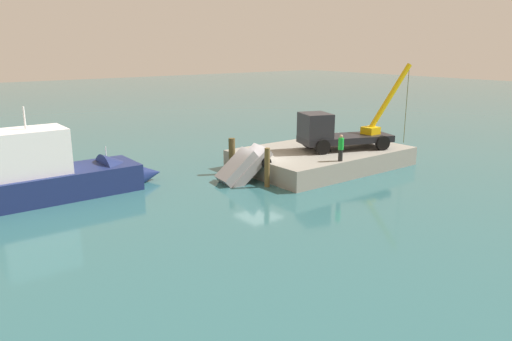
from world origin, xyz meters
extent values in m
plane|color=#2D6066|center=(0.00, 0.00, 0.00)|extent=(200.00, 200.00, 0.00)
cube|color=gray|center=(-5.54, 0.00, 0.63)|extent=(11.42, 7.48, 1.26)
cube|color=black|center=(-6.74, 1.06, 1.99)|extent=(6.78, 4.30, 0.45)
cube|color=#26262C|center=(-4.58, 0.28, 3.03)|extent=(2.42, 2.64, 1.63)
cylinder|color=black|center=(-4.25, 1.36, 1.76)|extent=(1.04, 0.62, 1.00)
cylinder|color=black|center=(-5.02, -0.76, 1.76)|extent=(1.04, 0.62, 1.00)
cylinder|color=black|center=(-8.46, 2.88, 1.76)|extent=(1.04, 0.62, 1.00)
cylinder|color=black|center=(-9.23, 0.77, 1.76)|extent=(1.04, 0.62, 1.00)
cylinder|color=#E5B20C|center=(-10.04, 2.05, 4.76)|extent=(3.35, 1.07, 4.50)
cube|color=#E5B20C|center=(-8.55, 1.72, 2.46)|extent=(1.00, 1.00, 0.50)
cylinder|color=#4C4C19|center=(-11.53, 2.38, 4.12)|extent=(0.04, 0.04, 5.57)
cylinder|color=black|center=(-3.81, 3.34, 1.62)|extent=(0.28, 0.28, 0.72)
cylinder|color=green|center=(-3.81, 3.34, 2.35)|extent=(0.34, 0.34, 0.72)
sphere|color=tan|center=(-3.81, 3.34, 2.81)|extent=(0.21, 0.21, 0.21)
cube|color=#99999E|center=(1.43, -0.15, 0.46)|extent=(4.07, 2.34, 3.46)
cube|color=#99999E|center=(1.62, -0.17, 1.04)|extent=(2.49, 1.89, 2.08)
cylinder|color=black|center=(2.57, 0.58, -0.81)|extent=(0.93, 0.35, 0.90)
cylinder|color=black|center=(2.31, -1.18, -0.81)|extent=(0.93, 0.35, 0.90)
cylinder|color=black|center=(0.17, 0.95, 1.30)|extent=(0.93, 0.35, 0.90)
cylinder|color=black|center=(-0.09, -0.82, 1.30)|extent=(0.93, 0.35, 0.90)
cube|color=navy|center=(11.93, -3.95, 0.45)|extent=(10.44, 3.34, 2.12)
cone|color=navy|center=(6.73, -3.89, 0.45)|extent=(3.68, 3.27, 3.23)
cube|color=white|center=(12.45, -3.95, 2.73)|extent=(3.83, 2.62, 2.44)
cylinder|color=white|center=(12.45, -3.95, 4.55)|extent=(0.10, 0.10, 1.20)
cylinder|color=silver|center=(8.29, -3.91, 2.01)|extent=(0.06, 0.06, 1.00)
cylinder|color=#4F4425|center=(0.58, -2.13, 1.19)|extent=(0.42, 0.42, 2.38)
cylinder|color=brown|center=(0.65, 1.64, 1.19)|extent=(0.32, 0.32, 2.37)
camera|label=1|loc=(18.19, 23.40, 8.24)|focal=34.06mm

